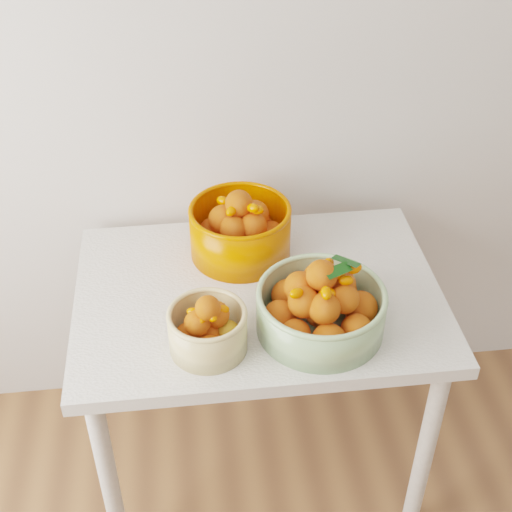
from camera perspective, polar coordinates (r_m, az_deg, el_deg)
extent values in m
cube|color=silver|center=(2.04, 6.19, 18.31)|extent=(4.00, 0.04, 2.70)
cube|color=silver|center=(1.97, 0.19, -3.24)|extent=(1.00, 0.70, 0.04)
cylinder|color=silver|center=(2.06, -11.63, -17.38)|extent=(0.05, 0.05, 0.71)
cylinder|color=silver|center=(2.14, 13.37, -14.98)|extent=(0.05, 0.05, 0.71)
cylinder|color=silver|center=(2.44, -11.04, -6.19)|extent=(0.05, 0.05, 0.71)
cylinder|color=silver|center=(2.51, 9.43, -4.58)|extent=(0.05, 0.05, 0.71)
cylinder|color=#D2B77C|center=(1.76, -3.88, -6.01)|extent=(0.26, 0.26, 0.11)
torus|color=#D2B77C|center=(1.72, -3.95, -4.68)|extent=(0.26, 0.26, 0.01)
sphere|color=#D1660C|center=(1.77, -2.28, -6.09)|extent=(0.06, 0.06, 0.06)
sphere|color=#D1660C|center=(1.81, -3.97, -5.19)|extent=(0.06, 0.06, 0.06)
sphere|color=#FA5A15|center=(1.77, -5.46, -6.36)|extent=(0.07, 0.07, 0.07)
sphere|color=#FA5A15|center=(1.73, -3.71, -7.38)|extent=(0.07, 0.07, 0.07)
sphere|color=#FA5A15|center=(1.77, -3.86, -6.27)|extent=(0.06, 0.06, 0.06)
sphere|color=#FA5A15|center=(1.75, -3.22, -4.68)|extent=(0.07, 0.07, 0.07)
sphere|color=#FA5A15|center=(1.73, -4.72, -5.37)|extent=(0.06, 0.06, 0.06)
sphere|color=#FA5A15|center=(1.70, -3.87, -4.18)|extent=(0.06, 0.06, 0.06)
ellipsoid|color=#F25400|center=(1.73, -2.63, -4.26)|extent=(0.04, 0.03, 0.03)
ellipsoid|color=#F25400|center=(1.71, -4.35, -5.10)|extent=(0.04, 0.04, 0.03)
ellipsoid|color=#F25400|center=(1.69, -3.51, -4.93)|extent=(0.03, 0.04, 0.03)
ellipsoid|color=#F25400|center=(1.73, -5.07, -4.47)|extent=(0.04, 0.03, 0.02)
ellipsoid|color=#F25400|center=(1.72, -3.91, -4.21)|extent=(0.04, 0.04, 0.03)
ellipsoid|color=#F25400|center=(1.70, -4.12, -3.87)|extent=(0.04, 0.04, 0.04)
ellipsoid|color=#F25400|center=(1.73, -2.74, -4.37)|extent=(0.04, 0.03, 0.04)
ellipsoid|color=#F25400|center=(1.73, -3.75, -4.65)|extent=(0.04, 0.03, 0.03)
cylinder|color=#95B783|center=(1.81, 5.19, -4.44)|extent=(0.39, 0.39, 0.11)
torus|color=#95B783|center=(1.78, 5.29, -3.07)|extent=(0.39, 0.39, 0.02)
sphere|color=#FA5A15|center=(1.84, 8.36, -4.11)|extent=(0.09, 0.09, 0.09)
sphere|color=#FA5A15|center=(1.89, 6.93, -2.79)|extent=(0.08, 0.08, 0.08)
sphere|color=#FA5A15|center=(1.89, 4.77, -2.38)|extent=(0.09, 0.09, 0.09)
sphere|color=#FA5A15|center=(1.86, 2.53, -3.15)|extent=(0.09, 0.09, 0.09)
sphere|color=#FA5A15|center=(1.80, 1.92, -4.87)|extent=(0.09, 0.09, 0.09)
sphere|color=#FA5A15|center=(1.75, 3.17, -6.28)|extent=(0.08, 0.08, 0.08)
sphere|color=#FA5A15|center=(1.74, 5.86, -6.80)|extent=(0.09, 0.09, 0.09)
sphere|color=#FA5A15|center=(1.78, 8.04, -5.83)|extent=(0.08, 0.08, 0.08)
sphere|color=#FA5A15|center=(1.82, 5.18, -4.50)|extent=(0.08, 0.08, 0.08)
sphere|color=#FA5A15|center=(1.80, 6.72, -2.28)|extent=(0.08, 0.08, 0.08)
sphere|color=#FA5A15|center=(1.82, 5.03, -1.79)|extent=(0.08, 0.08, 0.08)
sphere|color=#FA5A15|center=(1.79, 3.54, -2.52)|extent=(0.08, 0.08, 0.08)
sphere|color=#FA5A15|center=(1.75, 3.85, -3.70)|extent=(0.08, 0.08, 0.08)
sphere|color=#FA5A15|center=(1.73, 5.49, -4.21)|extent=(0.08, 0.08, 0.08)
sphere|color=#FA5A15|center=(1.76, 7.08, -3.42)|extent=(0.08, 0.08, 0.08)
sphere|color=#FA5A15|center=(1.74, 5.28, -1.55)|extent=(0.08, 0.08, 0.08)
ellipsoid|color=#F25400|center=(1.77, 4.87, -2.08)|extent=(0.04, 0.05, 0.04)
ellipsoid|color=#F25400|center=(1.74, 5.45, -3.02)|extent=(0.03, 0.05, 0.04)
ellipsoid|color=#F25400|center=(1.80, 6.15, -1.52)|extent=(0.04, 0.05, 0.03)
ellipsoid|color=#F25400|center=(1.76, 7.89, -1.00)|extent=(0.05, 0.04, 0.04)
ellipsoid|color=#F25400|center=(1.74, 5.90, -2.93)|extent=(0.05, 0.05, 0.04)
ellipsoid|color=#F25400|center=(1.78, 5.83, -0.56)|extent=(0.04, 0.05, 0.04)
ellipsoid|color=#F25400|center=(1.75, 6.61, -1.50)|extent=(0.04, 0.04, 0.03)
ellipsoid|color=#F25400|center=(1.75, 5.42, -2.47)|extent=(0.04, 0.05, 0.04)
ellipsoid|color=#F25400|center=(1.80, 6.79, -1.79)|extent=(0.05, 0.04, 0.04)
ellipsoid|color=#F25400|center=(1.69, 5.64, -2.96)|extent=(0.03, 0.04, 0.04)
ellipsoid|color=#F25400|center=(1.75, 7.19, -1.94)|extent=(0.04, 0.04, 0.03)
ellipsoid|color=#F25400|center=(1.71, 3.26, -2.99)|extent=(0.05, 0.05, 0.04)
ellipsoid|color=#F25400|center=(1.76, 5.21, -1.90)|extent=(0.03, 0.05, 0.04)
cylinder|color=#D34C00|center=(2.05, -1.27, 1.96)|extent=(0.32, 0.32, 0.15)
torus|color=#D34C00|center=(2.00, -1.29, 3.71)|extent=(0.32, 0.32, 0.01)
sphere|color=#FA5A15|center=(2.07, 1.15, 1.68)|extent=(0.09, 0.09, 0.09)
sphere|color=#FA5A15|center=(2.12, 0.14, 2.62)|extent=(0.08, 0.08, 0.08)
sphere|color=#FA5A15|center=(2.13, -1.99, 2.79)|extent=(0.08, 0.08, 0.08)
sphere|color=#FA5A15|center=(2.09, -3.49, 1.97)|extent=(0.08, 0.08, 0.08)
sphere|color=#FA5A15|center=(2.02, -3.36, 0.67)|extent=(0.08, 0.08, 0.08)
sphere|color=#FA5A15|center=(1.99, -1.47, -0.02)|extent=(0.08, 0.08, 0.08)
sphere|color=#FA5A15|center=(2.01, 0.49, 0.44)|extent=(0.08, 0.08, 0.08)
sphere|color=#FA5A15|center=(2.06, -1.26, 1.47)|extent=(0.08, 0.08, 0.08)
sphere|color=#FA5A15|center=(2.04, -0.12, 3.34)|extent=(0.08, 0.08, 0.08)
sphere|color=#FA5A15|center=(2.06, -1.71, 3.65)|extent=(0.08, 0.08, 0.08)
sphere|color=#FA5A15|center=(2.02, -2.65, 2.92)|extent=(0.09, 0.09, 0.09)
sphere|color=#FA5A15|center=(1.99, -1.83, 2.20)|extent=(0.08, 0.08, 0.08)
sphere|color=#FA5A15|center=(2.00, -0.25, 2.42)|extent=(0.08, 0.08, 0.08)
sphere|color=#FA5A15|center=(1.99, -1.38, 4.20)|extent=(0.08, 0.08, 0.08)
ellipsoid|color=#F25400|center=(1.96, -0.23, 3.86)|extent=(0.05, 0.05, 0.04)
ellipsoid|color=#F25400|center=(1.98, -0.87, 4.00)|extent=(0.05, 0.05, 0.03)
ellipsoid|color=#F25400|center=(1.96, -1.97, 3.62)|extent=(0.05, 0.05, 0.04)
ellipsoid|color=#F25400|center=(2.02, -1.02, 4.18)|extent=(0.04, 0.05, 0.04)
ellipsoid|color=#F25400|center=(2.00, -1.23, 4.33)|extent=(0.04, 0.05, 0.04)
ellipsoid|color=#F25400|center=(1.99, -0.25, 3.60)|extent=(0.05, 0.04, 0.03)
ellipsoid|color=#F25400|center=(1.97, 0.10, 3.71)|extent=(0.05, 0.05, 0.04)
ellipsoid|color=#F25400|center=(1.98, -1.48, 4.09)|extent=(0.04, 0.05, 0.03)
ellipsoid|color=#F25400|center=(2.04, -2.71, 4.44)|extent=(0.05, 0.05, 0.04)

